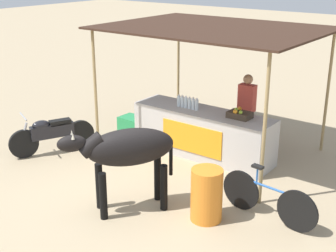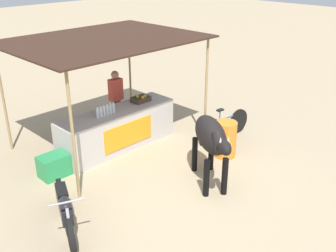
% 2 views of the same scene
% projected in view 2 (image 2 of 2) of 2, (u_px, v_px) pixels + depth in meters
% --- Properties ---
extents(ground_plane, '(60.00, 60.00, 0.00)m').
position_uv_depth(ground_plane, '(185.00, 180.00, 8.19)').
color(ground_plane, tan).
extents(stall_counter, '(3.00, 0.82, 0.96)m').
position_uv_depth(stall_counter, '(118.00, 129.00, 9.41)').
color(stall_counter, '#B2ADA8').
rests_on(stall_counter, ground).
extents(stall_awning, '(4.20, 3.20, 2.60)m').
position_uv_depth(stall_awning, '(105.00, 43.00, 8.79)').
color(stall_awning, '#382319').
rests_on(stall_awning, ground).
extents(water_bottle_row, '(0.52, 0.07, 0.25)m').
position_uv_depth(water_bottle_row, '(106.00, 110.00, 8.91)').
color(water_bottle_row, silver).
rests_on(water_bottle_row, stall_counter).
extents(fruit_crate, '(0.44, 0.32, 0.18)m').
position_uv_depth(fruit_crate, '(141.00, 99.00, 9.74)').
color(fruit_crate, '#3F3326').
rests_on(fruit_crate, stall_counter).
extents(vendor_behind_counter, '(0.34, 0.22, 1.65)m').
position_uv_depth(vendor_behind_counter, '(116.00, 101.00, 10.12)').
color(vendor_behind_counter, '#383842').
rests_on(vendor_behind_counter, ground).
extents(cooler_box, '(0.60, 0.44, 0.48)m').
position_uv_depth(cooler_box, '(54.00, 166.00, 8.27)').
color(cooler_box, '#268C4C').
rests_on(cooler_box, ground).
extents(water_barrel, '(0.49, 0.49, 0.85)m').
position_uv_depth(water_barrel, '(226.00, 139.00, 9.02)').
color(water_barrel, orange).
rests_on(water_barrel, ground).
extents(cow, '(1.36, 1.69, 1.44)m').
position_uv_depth(cow, '(211.00, 138.00, 7.69)').
color(cow, black).
rests_on(cow, ground).
extents(motorcycle_parked, '(0.88, 1.68, 0.90)m').
position_uv_depth(motorcycle_parked, '(65.00, 208.00, 6.60)').
color(motorcycle_parked, black).
rests_on(motorcycle_parked, ground).
extents(bicycle_leaning, '(1.66, 0.20, 0.85)m').
position_uv_depth(bicycle_leaning, '(225.00, 126.00, 9.91)').
color(bicycle_leaning, black).
rests_on(bicycle_leaning, ground).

